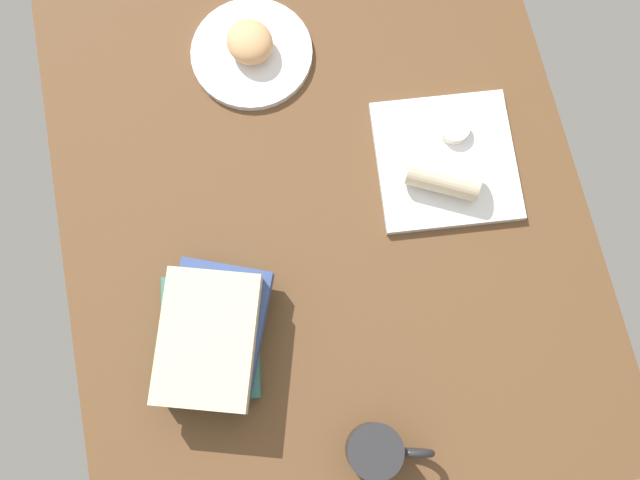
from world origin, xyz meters
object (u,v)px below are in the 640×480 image
sauce_cup (455,129)px  book_stack (211,336)px  round_plate (252,53)px  scone_pastry (250,42)px  coffee_mug (377,451)px  square_plate (446,161)px  breakfast_wrap (444,176)px

sauce_cup → book_stack: book_stack is taller
round_plate → scone_pastry: (-0.36, 0.01, 3.36)cm
round_plate → sauce_cup: size_ratio=4.21×
round_plate → coffee_mug: bearing=5.1°
round_plate → square_plate: 40.14cm
square_plate → book_stack: bearing=-63.4°
coffee_mug → square_plate: bearing=152.8°
round_plate → book_stack: (49.74, -15.30, 4.27)cm
coffee_mug → sauce_cup: bearing=152.8°
round_plate → coffee_mug: size_ratio=1.65×
scone_pastry → coffee_mug: (72.34, 6.46, 0.91)cm
book_stack → breakfast_wrap: bearing=113.5°
round_plate → breakfast_wrap: breakfast_wrap is taller
round_plate → square_plate: bearing=47.0°
round_plate → sauce_cup: 39.08cm
square_plate → round_plate: bearing=-133.0°
square_plate → sauce_cup: sauce_cup is taller
square_plate → coffee_mug: bearing=-27.2°
round_plate → breakfast_wrap: bearing=41.3°
square_plate → book_stack: book_stack is taller
scone_pastry → breakfast_wrap: size_ratio=0.73×
round_plate → breakfast_wrap: (31.18, 27.40, 3.77)cm
sauce_cup → coffee_mug: size_ratio=0.39×
breakfast_wrap → book_stack: book_stack is taller
scone_pastry → book_stack: (50.10, -15.31, 0.91)cm
square_plate → sauce_cup: 5.71cm
sauce_cup → breakfast_wrap: (8.62, -4.44, 1.77)cm
breakfast_wrap → coffee_mug: bearing=179.8°
coffee_mug → round_plate: bearing=-174.9°
round_plate → book_stack: book_stack is taller
square_plate → sauce_cup: bearing=152.7°
breakfast_wrap → book_stack: bearing=140.5°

